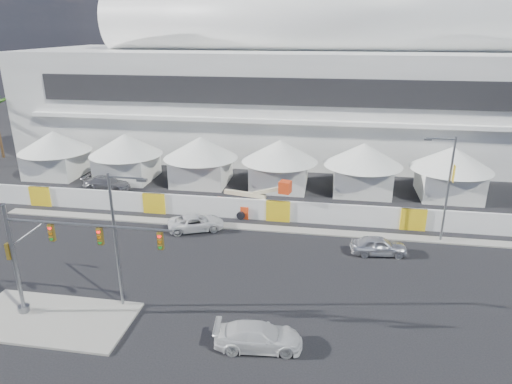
% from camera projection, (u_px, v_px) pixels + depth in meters
% --- Properties ---
extents(ground, '(160.00, 160.00, 0.00)m').
position_uv_depth(ground, '(162.00, 302.00, 29.95)').
color(ground, black).
rests_on(ground, ground).
extents(median_island, '(10.00, 5.00, 0.15)m').
position_uv_depth(median_island, '(51.00, 319.00, 28.06)').
color(median_island, gray).
rests_on(median_island, ground).
extents(far_curb, '(80.00, 1.20, 0.12)m').
position_uv_depth(far_curb, '(440.00, 240.00, 38.47)').
color(far_curb, gray).
rests_on(far_curb, ground).
extents(stadium, '(80.00, 24.80, 21.98)m').
position_uv_depth(stadium, '(321.00, 84.00, 63.86)').
color(stadium, silver).
rests_on(stadium, ground).
extents(tent_row, '(53.40, 8.40, 5.40)m').
position_uv_depth(tent_row, '(240.00, 158.00, 51.05)').
color(tent_row, silver).
rests_on(tent_row, ground).
extents(hoarding_fence, '(70.00, 0.25, 2.00)m').
position_uv_depth(hoarding_fence, '(278.00, 211.00, 42.14)').
color(hoarding_fence, white).
rests_on(hoarding_fence, ground).
extents(sedan_silver, '(2.20, 4.54, 1.49)m').
position_uv_depth(sedan_silver, '(379.00, 246.00, 36.01)').
color(sedan_silver, silver).
rests_on(sedan_silver, ground).
extents(pickup_curb, '(4.03, 5.44, 1.37)m').
position_uv_depth(pickup_curb, '(196.00, 223.00, 40.36)').
color(pickup_curb, silver).
rests_on(pickup_curb, ground).
extents(pickup_near, '(2.54, 5.14, 1.44)m').
position_uv_depth(pickup_near, '(258.00, 336.00, 25.51)').
color(pickup_near, silver).
rests_on(pickup_near, ground).
extents(lot_car_c, '(2.15, 5.17, 1.49)m').
position_uv_depth(lot_car_c, '(107.00, 183.00, 50.28)').
color(lot_car_c, '#9B9B9F').
rests_on(lot_car_c, ground).
extents(traffic_mast, '(10.47, 0.70, 7.22)m').
position_uv_depth(traffic_mast, '(47.00, 257.00, 27.00)').
color(traffic_mast, slate).
rests_on(traffic_mast, median_island).
extents(streetlight_median, '(2.45, 0.25, 8.85)m').
position_uv_depth(streetlight_median, '(118.00, 233.00, 27.73)').
color(streetlight_median, slate).
rests_on(streetlight_median, median_island).
extents(streetlight_curb, '(2.66, 0.60, 8.97)m').
position_uv_depth(streetlight_curb, '(446.00, 182.00, 36.73)').
color(streetlight_curb, gray).
rests_on(streetlight_curb, ground).
extents(boom_lift, '(7.99, 2.59, 3.96)m').
position_uv_depth(boom_lift, '(240.00, 204.00, 43.62)').
color(boom_lift, red).
rests_on(boom_lift, ground).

